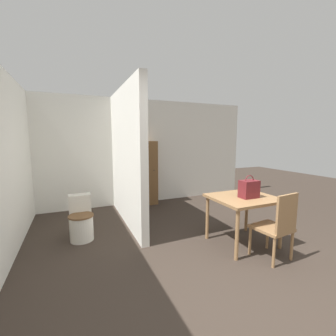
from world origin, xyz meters
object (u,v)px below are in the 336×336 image
(handbag, at_px, (249,189))
(dining_table, at_px, (243,202))
(toilet, at_px, (81,221))
(wooden_cabinet, at_px, (146,173))
(wooden_chair, at_px, (277,225))

(handbag, bearing_deg, dining_table, 114.56)
(toilet, relative_size, handbag, 2.02)
(toilet, height_order, wooden_cabinet, wooden_cabinet)
(handbag, height_order, wooden_cabinet, wooden_cabinet)
(wooden_chair, height_order, toilet, wooden_chair)
(wooden_chair, height_order, wooden_cabinet, wooden_cabinet)
(dining_table, height_order, wooden_cabinet, wooden_cabinet)
(dining_table, distance_m, wooden_cabinet, 2.64)
(dining_table, relative_size, handbag, 2.74)
(toilet, xyz_separation_m, wooden_cabinet, (1.54, 1.41, 0.47))
(wooden_chair, xyz_separation_m, toilet, (-2.30, 1.68, -0.19))
(toilet, xyz_separation_m, handbag, (2.26, -1.21, 0.57))
(toilet, distance_m, wooden_cabinet, 2.14)
(toilet, bearing_deg, dining_table, -27.03)
(wooden_chair, height_order, handbag, handbag)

